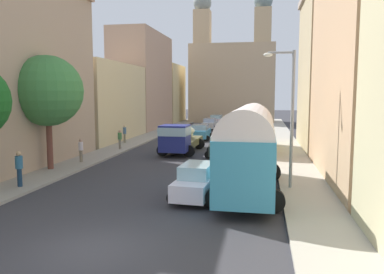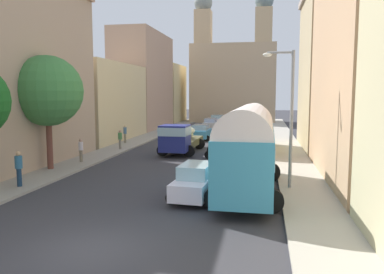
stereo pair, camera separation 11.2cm
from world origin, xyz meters
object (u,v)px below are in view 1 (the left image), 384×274
(cargo_truck_0, at_px, (180,138))
(pedestrian_2, at_px, (125,133))
(car_4, at_px, (220,146))
(pedestrian_3, at_px, (19,168))
(car_0, at_px, (200,132))
(streetlamp_near, at_px, (289,109))
(pedestrian_0, at_px, (120,139))
(parked_bus_1, at_px, (254,125))
(pedestrian_1, at_px, (81,150))
(parked_bus_0, at_px, (249,145))
(car_2, at_px, (216,120))
(car_1, at_px, (210,124))
(car_3, at_px, (197,181))
(car_5, at_px, (233,128))

(cargo_truck_0, height_order, pedestrian_2, cargo_truck_0)
(car_4, distance_m, pedestrian_3, 15.00)
(car_0, height_order, car_4, car_0)
(pedestrian_3, relative_size, streetlamp_near, 0.28)
(pedestrian_0, distance_m, pedestrian_3, 13.55)
(parked_bus_1, distance_m, pedestrian_3, 19.08)
(car_0, height_order, pedestrian_1, pedestrian_1)
(car_4, xyz_separation_m, pedestrian_1, (-9.01, -4.98, 0.21))
(car_0, bearing_deg, pedestrian_1, -111.12)
(parked_bus_0, relative_size, pedestrian_3, 4.91)
(parked_bus_1, bearing_deg, car_2, 103.44)
(car_1, xyz_separation_m, car_3, (3.96, -33.89, 0.02))
(parked_bus_1, relative_size, car_5, 2.18)
(parked_bus_0, relative_size, car_5, 2.52)
(car_2, height_order, pedestrian_2, pedestrian_2)
(car_5, bearing_deg, car_0, -115.35)
(car_4, bearing_deg, car_2, 97.17)
(car_1, height_order, pedestrian_2, pedestrian_2)
(parked_bus_0, relative_size, pedestrian_2, 5.19)
(parked_bus_0, bearing_deg, car_4, 103.32)
(parked_bus_0, bearing_deg, pedestrian_1, 152.92)
(car_3, distance_m, car_5, 28.57)
(car_0, distance_m, car_3, 22.71)
(pedestrian_3, bearing_deg, pedestrian_0, 89.15)
(parked_bus_0, distance_m, pedestrian_0, 16.70)
(cargo_truck_0, height_order, car_1, cargo_truck_0)
(cargo_truck_0, xyz_separation_m, car_2, (-0.37, 28.34, -0.46))
(cargo_truck_0, relative_size, streetlamp_near, 1.06)
(pedestrian_2, bearing_deg, car_5, 49.01)
(cargo_truck_0, xyz_separation_m, car_5, (3.01, 15.85, -0.47))
(parked_bus_1, relative_size, car_4, 1.97)
(parked_bus_0, distance_m, pedestrian_2, 20.50)
(parked_bus_1, height_order, car_3, parked_bus_1)
(pedestrian_2, bearing_deg, parked_bus_1, -10.66)
(car_3, height_order, streetlamp_near, streetlamp_near)
(parked_bus_1, xyz_separation_m, pedestrian_2, (-12.18, 2.29, -1.11))
(car_3, height_order, pedestrian_3, pedestrian_3)
(car_1, relative_size, pedestrian_0, 2.39)
(streetlamp_near, bearing_deg, pedestrian_2, 132.56)
(car_0, distance_m, pedestrian_2, 8.08)
(car_4, xyz_separation_m, car_5, (-0.24, 16.34, 0.00))
(parked_bus_1, height_order, car_4, parked_bus_1)
(car_4, height_order, streetlamp_near, streetlamp_near)
(parked_bus_1, relative_size, car_0, 2.16)
(car_5, bearing_deg, streetlamp_near, -79.88)
(car_5, xyz_separation_m, streetlamp_near, (4.69, -26.24, 3.27))
(car_1, distance_m, pedestrian_1, 27.17)
(parked_bus_0, xyz_separation_m, pedestrian_0, (-11.20, 12.32, -1.35))
(cargo_truck_0, bearing_deg, pedestrian_0, 170.23)
(parked_bus_1, bearing_deg, cargo_truck_0, -154.89)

